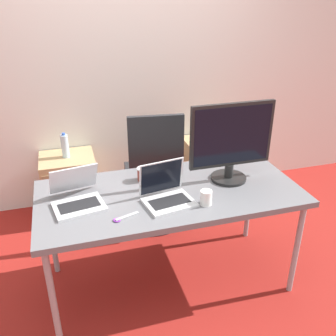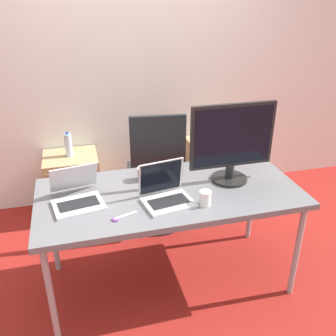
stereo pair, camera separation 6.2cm
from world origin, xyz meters
name	(u,v)px [view 1 (the left image)]	position (x,y,z in m)	size (l,w,h in m)	color
ground_plane	(170,280)	(0.00, 0.00, 0.00)	(14.00, 14.00, 0.00)	maroon
wall_back	(126,69)	(0.00, 1.41, 1.30)	(10.00, 0.05, 2.60)	silver
desk	(170,197)	(0.00, 0.00, 0.72)	(1.73, 0.81, 0.77)	slate
office_chair	(154,183)	(0.08, 0.75, 0.43)	(0.56, 0.58, 1.11)	#232326
cabinet_left	(70,186)	(-0.63, 1.16, 0.30)	(0.49, 0.43, 0.59)	tan
cabinet_right	(208,167)	(0.77, 1.16, 0.30)	(0.49, 0.43, 0.59)	tan
water_bottle	(65,146)	(-0.63, 1.16, 0.70)	(0.07, 0.07, 0.23)	silver
laptop_left	(167,194)	(-0.06, -0.12, 0.82)	(0.33, 0.30, 0.25)	silver
laptop_right	(77,197)	(-0.60, 0.01, 0.82)	(0.34, 0.38, 0.22)	silver
monitor	(231,142)	(0.44, 0.04, 1.05)	(0.58, 0.25, 0.55)	black
coffee_cup_white	(206,198)	(0.17, -0.23, 0.82)	(0.07, 0.07, 0.10)	white
coffee_cup_brown	(143,174)	(-0.13, 0.20, 0.82)	(0.09, 0.09, 0.10)	maroon
scissors	(124,218)	(-0.35, -0.24, 0.77)	(0.17, 0.08, 0.01)	#B2B2B7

